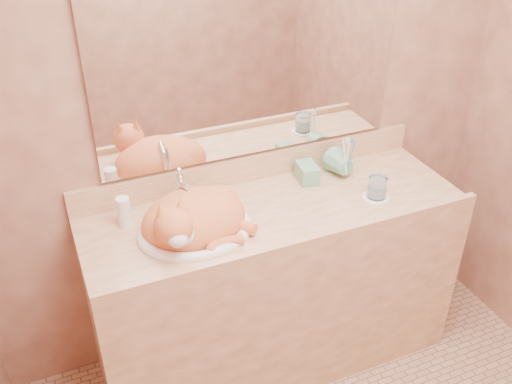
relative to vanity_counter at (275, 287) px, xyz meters
name	(u,v)px	position (x,y,z in m)	size (l,w,h in m)	color
wall_back	(250,95)	(0.00, 0.28, 0.82)	(2.40, 0.02, 2.50)	brown
vanity_counter	(275,287)	(0.00, 0.00, 0.00)	(1.60, 0.55, 0.85)	#A16D48
mirror	(251,63)	(0.00, 0.26, 0.97)	(1.30, 0.02, 0.80)	white
sink_basin	(195,217)	(-0.36, -0.02, 0.49)	(0.44, 0.37, 0.14)	white
faucet	(181,191)	(-0.36, 0.15, 0.51)	(0.05, 0.12, 0.18)	silver
cat	(192,218)	(-0.37, -0.02, 0.49)	(0.42, 0.34, 0.23)	#CF5C2F
soap_dispenser	(313,169)	(0.22, 0.10, 0.51)	(0.08, 0.08, 0.18)	#68A684
toothbrush_cup	(347,169)	(0.38, 0.09, 0.48)	(0.12, 0.12, 0.11)	#68A684
toothbrushes	(348,155)	(0.38, 0.09, 0.55)	(0.04, 0.04, 0.21)	white
saucer	(376,197)	(0.42, -0.09, 0.43)	(0.12, 0.12, 0.01)	white
water_glass	(377,187)	(0.42, -0.09, 0.48)	(0.08, 0.08, 0.09)	white
lotion_bottle	(124,212)	(-0.60, 0.13, 0.49)	(0.05, 0.05, 0.13)	white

